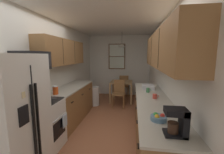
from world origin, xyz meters
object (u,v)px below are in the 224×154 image
at_px(refrigerator, 10,121).
at_px(trash_bin, 94,96).
at_px(microwave_over_range, 32,61).
at_px(dining_chair_far, 124,85).
at_px(coffee_maker, 178,121).
at_px(fruit_bowl, 159,118).
at_px(dining_table, 122,85).
at_px(mug_by_coffeemaker, 155,96).
at_px(dish_rack, 148,87).
at_px(mug_spare, 148,90).
at_px(stove_range, 43,124).
at_px(dining_chair_near, 119,92).
at_px(storage_canister, 55,90).

distance_m(refrigerator, trash_bin, 3.26).
distance_m(microwave_over_range, dining_chair_far, 4.14).
distance_m(refrigerator, coffee_maker, 2.04).
height_order(dining_chair_far, fruit_bowl, fruit_bowl).
bearing_deg(microwave_over_range, dining_table, 67.35).
bearing_deg(refrigerator, trash_bin, 85.49).
relative_size(mug_by_coffeemaker, fruit_bowl, 0.59).
bearing_deg(microwave_over_range, dish_rack, 32.22).
distance_m(refrigerator, dining_table, 4.00).
bearing_deg(fruit_bowl, dining_chair_far, 99.38).
bearing_deg(refrigerator, mug_spare, 41.48).
xyz_separation_m(stove_range, dining_chair_far, (1.24, 3.74, 0.03)).
height_order(refrigerator, mug_spare, refrigerator).
distance_m(stove_range, dish_rack, 2.42).
distance_m(mug_spare, dish_rack, 0.35).
distance_m(microwave_over_range, mug_by_coffeemaker, 2.30).
bearing_deg(fruit_bowl, dining_table, 101.82).
bearing_deg(dining_chair_far, mug_by_coffeemaker, -76.38).
bearing_deg(dining_table, dining_chair_far, 85.18).
relative_size(stove_range, dining_chair_far, 1.22).
bearing_deg(fruit_bowl, dish_rack, 88.79).
distance_m(stove_range, dining_chair_near, 2.73).
relative_size(mug_spare, fruit_bowl, 0.55).
bearing_deg(stove_range, dining_chair_near, 65.11).
height_order(storage_canister, fruit_bowl, storage_canister).
relative_size(coffee_maker, mug_by_coffeemaker, 2.36).
distance_m(refrigerator, dining_chair_far, 4.63).
height_order(mug_by_coffeemaker, fruit_bowl, fruit_bowl).
xyz_separation_m(coffee_maker, mug_by_coffeemaker, (-0.05, 1.30, -0.10)).
distance_m(refrigerator, dining_chair_near, 3.40).
height_order(trash_bin, mug_spare, mug_spare).
height_order(refrigerator, dining_table, refrigerator).
height_order(trash_bin, storage_canister, storage_canister).
bearing_deg(storage_canister, trash_bin, 81.40).
distance_m(dining_table, mug_by_coffeemaker, 2.77).
relative_size(dining_table, storage_canister, 4.71).
bearing_deg(dining_table, mug_spare, -70.52).
relative_size(coffee_maker, dish_rack, 0.83).
bearing_deg(mug_spare, fruit_bowl, -90.24).
bearing_deg(refrigerator, dish_rack, 46.46).
height_order(dining_chair_far, trash_bin, dining_chair_far).
distance_m(refrigerator, mug_by_coffeemaker, 2.32).
relative_size(dining_table, coffee_maker, 3.04).
bearing_deg(storage_canister, dish_rack, 22.21).
height_order(dining_chair_near, dining_chair_far, same).
bearing_deg(dining_table, dining_chair_near, -93.22).
height_order(stove_range, mug_by_coffeemaker, stove_range).
height_order(microwave_over_range, trash_bin, microwave_over_range).
bearing_deg(dining_table, microwave_over_range, -112.65).
height_order(dining_chair_far, storage_canister, storage_canister).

